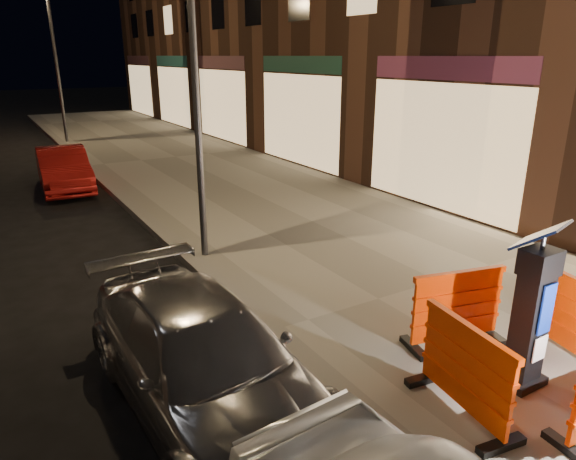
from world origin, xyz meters
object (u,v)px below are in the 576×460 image
parking_kiosk (532,311)px  car_red (67,190)px  barrier_back (457,308)px  car_silver (207,405)px  barrier_kerbside (465,370)px

parking_kiosk → car_red: bearing=113.1°
barrier_back → car_silver: bearing=-178.7°
parking_kiosk → barrier_back: bearing=100.5°
barrier_back → car_red: bearing=117.1°
barrier_kerbside → car_silver: barrier_kerbside is taller
barrier_back → car_red: barrier_back is taller
parking_kiosk → barrier_back: size_ratio=1.40×
parking_kiosk → car_silver: parking_kiosk is taller
barrier_back → car_silver: (-3.03, 0.65, -0.64)m
car_red → parking_kiosk: bearing=-74.2°
barrier_back → car_silver: size_ratio=0.31×
car_silver → barrier_back: bearing=-14.4°
parking_kiosk → barrier_kerbside: size_ratio=1.40×
parking_kiosk → barrier_kerbside: 1.03m
parking_kiosk → barrier_back: parking_kiosk is taller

